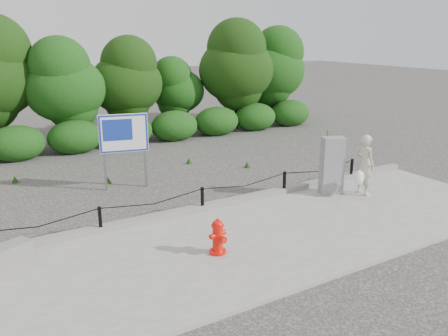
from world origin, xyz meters
The scene contains 10 objects.
ground centered at (0.00, 0.00, 0.00)m, with size 90.00×90.00×0.00m, color #2D2B28.
sidewalk centered at (0.00, -2.00, 0.04)m, with size 14.00×4.00×0.08m, color gray.
curb centered at (0.00, 0.05, 0.15)m, with size 14.00×0.22×0.14m, color slate.
chain_barrier centered at (0.00, 0.00, 0.46)m, with size 10.06×0.06×0.60m.
treeline centered at (0.48, 8.94, 2.57)m, with size 20.42×3.83×4.77m.
fire_hydrant centered at (-0.84, -2.15, 0.42)m, with size 0.39×0.41×0.72m.
pedestrian centered at (4.24, -1.14, 0.87)m, with size 0.70×0.60×1.62m.
concrete_block centered at (-4.52, -0.49, 0.25)m, with size 1.09×0.38×0.35m, color slate.
utility_cabinet centered at (3.57, -0.64, 0.85)m, with size 0.66×0.52×1.69m.
advertising_sign centered at (-0.90, 2.80, 1.50)m, with size 1.30×0.41×2.12m.
Camera 1 is at (-5.14, -9.44, 4.27)m, focal length 38.00 mm.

